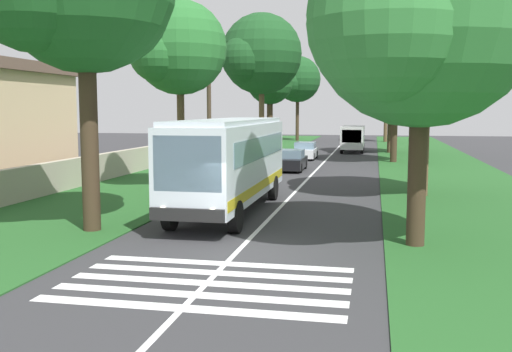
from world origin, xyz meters
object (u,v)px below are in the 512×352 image
(roadside_tree_left_0, at_px, (269,83))
(roadside_tree_right_4, at_px, (385,86))
(coach_bus, at_px, (230,159))
(roadside_tree_left_2, at_px, (260,56))
(utility_pole, at_px, (209,116))
(trailing_minibus_0, at_px, (353,136))
(roadside_tree_left_3, at_px, (296,80))
(trailing_car_0, at_px, (291,161))
(roadside_tree_right_2, at_px, (389,86))
(roadside_tree_right_0, at_px, (422,59))
(trailing_car_1, at_px, (305,151))
(roadside_tree_right_3, at_px, (416,19))
(roadside_tree_right_1, at_px, (393,76))
(roadside_tree_left_4, at_px, (178,50))

(roadside_tree_left_0, bearing_deg, roadside_tree_right_4, -31.49)
(coach_bus, distance_m, roadside_tree_left_2, 28.05)
(coach_bus, distance_m, utility_pole, 9.62)
(trailing_minibus_0, relative_size, roadside_tree_left_3, 0.55)
(trailing_minibus_0, height_order, roadside_tree_right_4, roadside_tree_right_4)
(trailing_car_0, bearing_deg, roadside_tree_right_2, -20.74)
(coach_bus, relative_size, utility_pole, 1.56)
(utility_pole, bearing_deg, roadside_tree_right_0, -104.65)
(trailing_car_1, bearing_deg, utility_pole, 168.57)
(trailing_car_0, bearing_deg, trailing_car_1, 0.86)
(trailing_car_0, xyz_separation_m, roadside_tree_left_2, (10.62, 4.20, 7.97))
(trailing_car_0, height_order, trailing_minibus_0, trailing_minibus_0)
(roadside_tree_left_0, xyz_separation_m, utility_pole, (-25.81, -1.22, -2.94))
(trailing_car_0, height_order, roadside_tree_left_3, roadside_tree_left_3)
(trailing_minibus_0, bearing_deg, roadside_tree_left_3, 22.59)
(roadside_tree_left_3, distance_m, roadside_tree_right_4, 11.37)
(roadside_tree_right_3, bearing_deg, roadside_tree_left_0, 16.14)
(trailing_car_1, height_order, roadside_tree_right_2, roadside_tree_right_2)
(roadside_tree_left_0, relative_size, roadside_tree_left_2, 0.75)
(roadside_tree_left_0, relative_size, roadside_tree_right_1, 0.91)
(trailing_car_0, xyz_separation_m, roadside_tree_right_1, (7.88, -6.80, 6.03))
(roadside_tree_left_4, xyz_separation_m, roadside_tree_right_4, (47.58, -11.03, -0.00))
(roadside_tree_left_3, bearing_deg, trailing_minibus_0, -157.41)
(roadside_tree_right_0, xyz_separation_m, roadside_tree_right_1, (18.30, 0.75, 0.24))
(roadside_tree_left_2, xyz_separation_m, roadside_tree_right_4, (26.46, -10.91, -1.55))
(roadside_tree_right_2, distance_m, utility_pole, 27.49)
(roadside_tree_right_2, bearing_deg, roadside_tree_left_0, 87.72)
(utility_pole, bearing_deg, roadside_tree_left_0, 2.71)
(coach_bus, bearing_deg, roadside_tree_right_2, -11.44)
(roadside_tree_left_0, bearing_deg, roadside_tree_right_0, -156.73)
(roadside_tree_left_0, relative_size, roadside_tree_left_4, 0.95)
(roadside_tree_left_0, bearing_deg, roadside_tree_left_4, -179.06)
(trailing_car_1, bearing_deg, roadside_tree_right_0, -158.84)
(trailing_minibus_0, xyz_separation_m, utility_pole, (-25.55, 7.01, 2.22))
(coach_bus, relative_size, trailing_minibus_0, 1.86)
(roadside_tree_left_3, height_order, roadside_tree_right_4, roadside_tree_left_3)
(roadside_tree_right_1, height_order, roadside_tree_right_4, roadside_tree_right_1)
(roadside_tree_left_4, height_order, roadside_tree_right_3, roadside_tree_right_3)
(trailing_car_0, xyz_separation_m, roadside_tree_right_2, (17.84, -6.76, 5.63))
(roadside_tree_right_1, bearing_deg, roadside_tree_left_3, 21.15)
(roadside_tree_left_2, xyz_separation_m, utility_pole, (-18.14, -0.63, -4.87))
(roadside_tree_right_1, bearing_deg, utility_pole, 146.02)
(coach_bus, xyz_separation_m, roadside_tree_left_3, (53.80, 4.46, 5.73))
(coach_bus, bearing_deg, roadside_tree_right_1, -16.04)
(roadside_tree_left_0, xyz_separation_m, roadside_tree_left_4, (-28.80, -0.47, 0.38))
(roadside_tree_left_4, height_order, roadside_tree_right_1, roadside_tree_right_1)
(trailing_minibus_0, height_order, roadside_tree_right_0, roadside_tree_right_0)
(trailing_car_1, distance_m, roadside_tree_left_2, 9.02)
(roadside_tree_right_2, bearing_deg, roadside_tree_left_3, 30.16)
(roadside_tree_right_0, relative_size, roadside_tree_right_4, 1.05)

